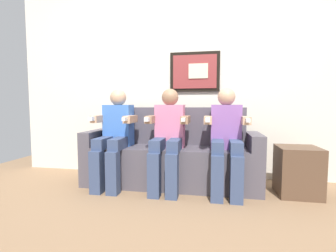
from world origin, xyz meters
name	(u,v)px	position (x,y,z in m)	size (l,w,h in m)	color
ground_plane	(165,194)	(0.00, 0.00, 0.00)	(5.71, 5.71, 0.00)	#8C6B4C
back_wall_assembly	(177,77)	(0.01, 0.76, 1.30)	(4.39, 0.10, 2.60)	silver
couch	(171,158)	(0.00, 0.33, 0.31)	(1.99, 0.58, 0.90)	#514C56
person_on_left	(115,133)	(-0.62, 0.16, 0.61)	(0.46, 0.56, 1.11)	#3F72CC
person_in_middle	(168,135)	(0.00, 0.16, 0.61)	(0.46, 0.56, 1.11)	pink
person_on_right	(226,136)	(0.62, 0.16, 0.61)	(0.46, 0.56, 1.11)	#8C59A5
side_table_right	(298,171)	(1.34, 0.22, 0.25)	(0.40, 0.40, 0.50)	brown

